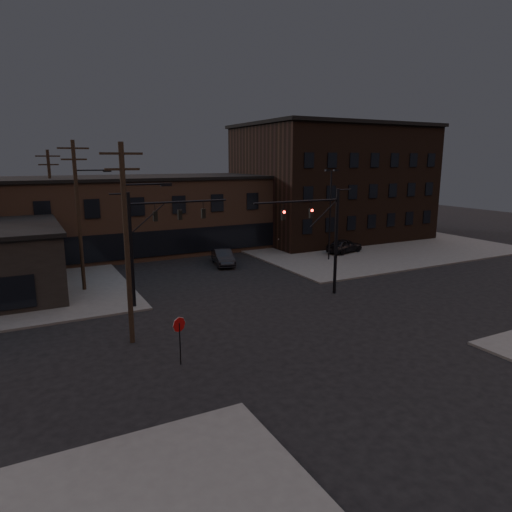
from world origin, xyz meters
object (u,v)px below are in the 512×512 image
at_px(traffic_signal_far, 149,235).
at_px(parked_car_lot_b, 298,243).
at_px(car_crossing, 223,257).
at_px(traffic_signal_near, 324,231).
at_px(stop_sign, 179,330).
at_px(parked_car_lot_a, 344,246).

bearing_deg(traffic_signal_far, parked_car_lot_b, 31.36).
relative_size(traffic_signal_far, car_crossing, 1.71).
distance_m(traffic_signal_near, traffic_signal_far, 12.57).
bearing_deg(traffic_signal_near, stop_sign, -154.10).
height_order(stop_sign, parked_car_lot_b, stop_sign).
xyz_separation_m(traffic_signal_far, parked_car_lot_b, (20.08, 12.24, -4.18)).
bearing_deg(stop_sign, traffic_signal_near, 25.90).
relative_size(parked_car_lot_b, car_crossing, 1.00).
xyz_separation_m(stop_sign, parked_car_lot_a, (24.54, 17.97, -0.93)).
bearing_deg(parked_car_lot_a, stop_sign, 113.20).
height_order(traffic_signal_near, parked_car_lot_b, traffic_signal_near).
relative_size(traffic_signal_far, parked_car_lot_b, 1.71).
height_order(traffic_signal_far, stop_sign, traffic_signal_far).
bearing_deg(parked_car_lot_a, parked_car_lot_b, 23.76).
relative_size(stop_sign, car_crossing, 0.53).
distance_m(traffic_signal_far, stop_sign, 10.55).
bearing_deg(traffic_signal_near, traffic_signal_far, 163.83).
bearing_deg(parked_car_lot_b, parked_car_lot_a, -114.30).
bearing_deg(stop_sign, car_crossing, 60.81).
bearing_deg(stop_sign, parked_car_lot_a, 36.22).
height_order(stop_sign, car_crossing, stop_sign).
xyz_separation_m(parked_car_lot_a, car_crossing, (-13.81, 1.24, -0.14)).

